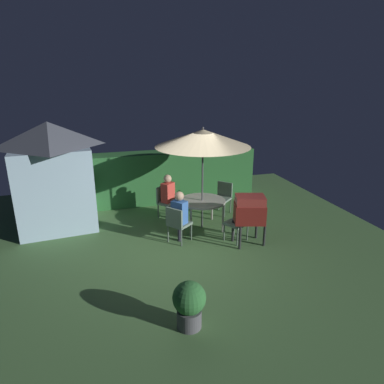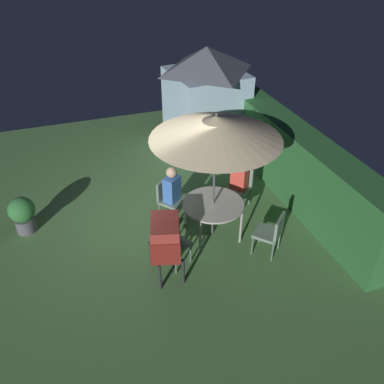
{
  "view_description": "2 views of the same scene",
  "coord_description": "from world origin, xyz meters",
  "px_view_note": "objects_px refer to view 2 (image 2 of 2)",
  "views": [
    {
      "loc": [
        -1.54,
        -6.71,
        3.77
      ],
      "look_at": [
        0.65,
        0.91,
        1.12
      ],
      "focal_mm": 31.99,
      "sensor_mm": 36.0,
      "label": 1
    },
    {
      "loc": [
        6.87,
        -1.28,
        5.36
      ],
      "look_at": [
        0.7,
        0.88,
        0.9
      ],
      "focal_mm": 37.65,
      "sensor_mm": 36.0,
      "label": 2
    }
  ],
  "objects_px": {
    "patio_table": "(213,206)",
    "chair_far_side": "(169,197)",
    "potted_plant_by_shed": "(23,213)",
    "chair_toward_hedge": "(172,244)",
    "person_in_red": "(239,176)",
    "bbq_grill": "(165,238)",
    "chair_toward_house": "(272,232)",
    "chair_near_shed": "(240,184)",
    "garden_shed": "(206,99)",
    "person_in_blue": "(172,188)",
    "patio_umbrella": "(216,128)"
  },
  "relations": [
    {
      "from": "patio_table",
      "to": "chair_far_side",
      "type": "xyz_separation_m",
      "value": [
        -0.83,
        -0.66,
        -0.18
      ]
    },
    {
      "from": "potted_plant_by_shed",
      "to": "chair_toward_hedge",
      "type": "bearing_deg",
      "value": 52.64
    },
    {
      "from": "chair_far_side",
      "to": "person_in_red",
      "type": "relative_size",
      "value": 0.71
    },
    {
      "from": "bbq_grill",
      "to": "patio_table",
      "type": "bearing_deg",
      "value": 123.09
    },
    {
      "from": "chair_toward_house",
      "to": "person_in_red",
      "type": "height_order",
      "value": "person_in_red"
    },
    {
      "from": "chair_far_side",
      "to": "chair_toward_house",
      "type": "distance_m",
      "value": 2.28
    },
    {
      "from": "chair_near_shed",
      "to": "chair_toward_hedge",
      "type": "distance_m",
      "value": 2.41
    },
    {
      "from": "garden_shed",
      "to": "chair_toward_hedge",
      "type": "xyz_separation_m",
      "value": [
        4.23,
        -2.25,
        -0.88
      ]
    },
    {
      "from": "potted_plant_by_shed",
      "to": "chair_far_side",
      "type": "bearing_deg",
      "value": 79.8
    },
    {
      "from": "chair_near_shed",
      "to": "person_in_blue",
      "type": "bearing_deg",
      "value": -89.65
    },
    {
      "from": "chair_near_shed",
      "to": "garden_shed",
      "type": "bearing_deg",
      "value": 174.71
    },
    {
      "from": "patio_table",
      "to": "chair_near_shed",
      "type": "bearing_deg",
      "value": 128.83
    },
    {
      "from": "bbq_grill",
      "to": "garden_shed",
      "type": "bearing_deg",
      "value": 151.34
    },
    {
      "from": "chair_toward_house",
      "to": "person_in_red",
      "type": "bearing_deg",
      "value": 177.88
    },
    {
      "from": "chair_toward_hedge",
      "to": "chair_toward_house",
      "type": "distance_m",
      "value": 1.89
    },
    {
      "from": "chair_toward_house",
      "to": "bbq_grill",
      "type": "bearing_deg",
      "value": -93.36
    },
    {
      "from": "garden_shed",
      "to": "bbq_grill",
      "type": "xyz_separation_m",
      "value": [
        4.41,
        -2.41,
        -0.56
      ]
    },
    {
      "from": "person_in_red",
      "to": "garden_shed",
      "type": "bearing_deg",
      "value": 173.52
    },
    {
      "from": "chair_toward_hedge",
      "to": "person_in_red",
      "type": "height_order",
      "value": "person_in_red"
    },
    {
      "from": "person_in_red",
      "to": "chair_toward_house",
      "type": "bearing_deg",
      "value": -2.12
    },
    {
      "from": "chair_near_shed",
      "to": "chair_toward_house",
      "type": "distance_m",
      "value": 1.67
    },
    {
      "from": "patio_umbrella",
      "to": "chair_near_shed",
      "type": "bearing_deg",
      "value": 128.83
    },
    {
      "from": "potted_plant_by_shed",
      "to": "garden_shed",
      "type": "bearing_deg",
      "value": 115.44
    },
    {
      "from": "garden_shed",
      "to": "person_in_blue",
      "type": "bearing_deg",
      "value": -32.46
    },
    {
      "from": "bbq_grill",
      "to": "potted_plant_by_shed",
      "type": "relative_size",
      "value": 1.5
    },
    {
      "from": "bbq_grill",
      "to": "person_in_blue",
      "type": "bearing_deg",
      "value": 159.23
    },
    {
      "from": "chair_toward_house",
      "to": "person_in_red",
      "type": "relative_size",
      "value": 0.71
    },
    {
      "from": "patio_umbrella",
      "to": "bbq_grill",
      "type": "relative_size",
      "value": 2.21
    },
    {
      "from": "chair_toward_hedge",
      "to": "patio_umbrella",
      "type": "bearing_deg",
      "value": 119.98
    },
    {
      "from": "person_in_red",
      "to": "person_in_blue",
      "type": "bearing_deg",
      "value": -91.68
    },
    {
      "from": "garden_shed",
      "to": "patio_table",
      "type": "distance_m",
      "value": 3.9
    },
    {
      "from": "bbq_grill",
      "to": "potted_plant_by_shed",
      "type": "xyz_separation_m",
      "value": [
        -2.13,
        -2.39,
        -0.41
      ]
    },
    {
      "from": "chair_toward_hedge",
      "to": "person_in_red",
      "type": "relative_size",
      "value": 0.71
    },
    {
      "from": "potted_plant_by_shed",
      "to": "person_in_red",
      "type": "relative_size",
      "value": 0.63
    },
    {
      "from": "patio_umbrella",
      "to": "person_in_blue",
      "type": "relative_size",
      "value": 2.1
    },
    {
      "from": "patio_table",
      "to": "bbq_grill",
      "type": "distance_m",
      "value": 1.43
    },
    {
      "from": "potted_plant_by_shed",
      "to": "person_in_blue",
      "type": "bearing_deg",
      "value": 78.74
    },
    {
      "from": "potted_plant_by_shed",
      "to": "bbq_grill",
      "type": "bearing_deg",
      "value": 48.34
    },
    {
      "from": "garden_shed",
      "to": "bbq_grill",
      "type": "height_order",
      "value": "garden_shed"
    },
    {
      "from": "person_in_red",
      "to": "person_in_blue",
      "type": "distance_m",
      "value": 1.5
    },
    {
      "from": "chair_toward_hedge",
      "to": "potted_plant_by_shed",
      "type": "relative_size",
      "value": 1.13
    },
    {
      "from": "chair_toward_hedge",
      "to": "potted_plant_by_shed",
      "type": "xyz_separation_m",
      "value": [
        -1.95,
        -2.55,
        -0.08
      ]
    },
    {
      "from": "bbq_grill",
      "to": "patio_umbrella",
      "type": "bearing_deg",
      "value": 123.09
    },
    {
      "from": "patio_umbrella",
      "to": "potted_plant_by_shed",
      "type": "distance_m",
      "value": 4.29
    },
    {
      "from": "person_in_red",
      "to": "chair_near_shed",
      "type": "bearing_deg",
      "value": 128.83
    },
    {
      "from": "potted_plant_by_shed",
      "to": "person_in_blue",
      "type": "height_order",
      "value": "person_in_blue"
    },
    {
      "from": "person_in_red",
      "to": "patio_table",
      "type": "bearing_deg",
      "value": -51.17
    },
    {
      "from": "bbq_grill",
      "to": "chair_toward_house",
      "type": "relative_size",
      "value": 1.33
    },
    {
      "from": "chair_toward_hedge",
      "to": "person_in_blue",
      "type": "bearing_deg",
      "value": 162.64
    },
    {
      "from": "chair_toward_hedge",
      "to": "patio_table",
      "type": "bearing_deg",
      "value": 119.98
    }
  ]
}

